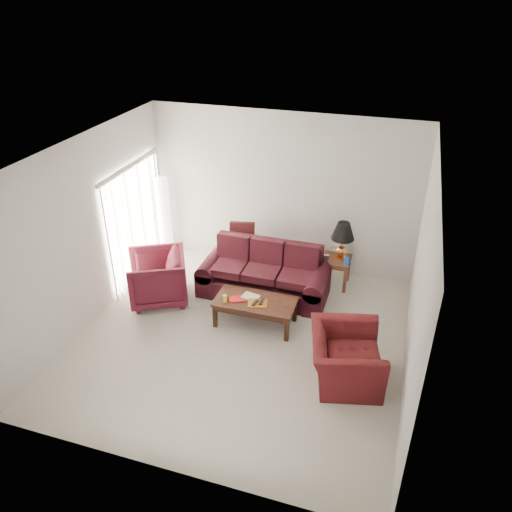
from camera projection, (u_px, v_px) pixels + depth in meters
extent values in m
plane|color=silver|center=(240.00, 339.00, 7.87)|extent=(5.00, 5.00, 0.00)
cube|color=silver|center=(136.00, 223.00, 9.04)|extent=(0.10, 2.00, 2.16)
cube|color=black|center=(242.00, 234.00, 9.39)|extent=(0.50, 0.31, 0.48)
cube|color=silver|center=(325.00, 258.00, 8.86)|extent=(0.14, 0.05, 0.13)
cylinder|color=#194CA2|center=(347.00, 261.00, 8.75)|extent=(0.12, 0.12, 0.15)
cube|color=silver|center=(333.00, 249.00, 9.13)|extent=(0.18, 0.20, 0.05)
imported|color=#450F1A|center=(157.00, 278.00, 8.62)|extent=(1.30, 1.29, 0.89)
imported|color=#471012|center=(346.00, 357.00, 6.96)|extent=(1.21, 1.32, 0.73)
cube|color=red|center=(237.00, 299.00, 8.03)|extent=(0.30, 0.28, 0.01)
cube|color=white|center=(250.00, 297.00, 8.09)|extent=(0.30, 0.25, 0.02)
cube|color=#D06318|center=(258.00, 303.00, 7.92)|extent=(0.35, 0.30, 0.02)
cube|color=black|center=(255.00, 303.00, 7.90)|extent=(0.08, 0.18, 0.02)
cube|color=black|center=(262.00, 301.00, 7.93)|extent=(0.06, 0.19, 0.02)
cylinder|color=yellow|center=(225.00, 298.00, 7.95)|extent=(0.09, 0.09, 0.12)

